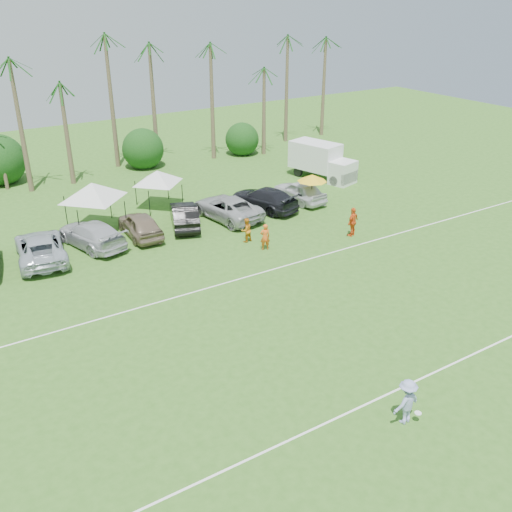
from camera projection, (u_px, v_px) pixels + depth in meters
ground at (386, 443)px, 20.82m from camera, size 120.00×120.00×0.00m
field_lines at (267, 339)px, 26.95m from camera, size 80.00×12.10×0.01m
palm_tree_4 at (17, 94)px, 44.80m from camera, size 2.40×2.40×8.90m
palm_tree_5 at (66, 79)px, 46.35m from camera, size 2.40×2.40×9.90m
palm_tree_6 at (113, 64)px, 47.91m from camera, size 2.40×2.40×10.90m
palm_tree_7 at (156, 51)px, 49.47m from camera, size 2.40×2.40×11.90m
palm_tree_8 at (208, 78)px, 52.97m from camera, size 2.40×2.40×8.90m
palm_tree_9 at (254, 64)px, 55.00m from camera, size 2.40×2.40×9.90m
palm_tree_10 at (296, 52)px, 57.04m from camera, size 2.40×2.40×10.90m
palm_tree_11 at (328, 41)px, 58.60m from camera, size 2.40×2.40×11.90m
bush_tree_1 at (1, 165)px, 47.04m from camera, size 4.00×4.00×4.00m
bush_tree_2 at (139, 146)px, 52.80m from camera, size 4.00×4.00×4.00m
bush_tree_3 at (232, 132)px, 57.61m from camera, size 4.00×4.00×4.00m
sideline_player_a at (265, 237)px, 35.84m from camera, size 0.73×0.59×1.74m
sideline_player_b at (246, 230)px, 36.98m from camera, size 0.86×0.72×1.62m
sideline_player_c at (353, 222)px, 37.80m from camera, size 1.26×0.86×1.99m
box_truck at (322, 160)px, 49.00m from camera, size 3.71×6.26×3.03m
canopy_tent_left at (91, 183)px, 37.78m from camera, size 4.83×4.83×3.91m
canopy_tent_right at (157, 171)px, 42.04m from camera, size 4.09×4.09×3.31m
market_umbrella at (312, 178)px, 42.37m from camera, size 2.25×2.25×2.50m
frisbee_player at (407, 402)px, 21.46m from camera, size 1.27×0.79×1.91m
parked_car_2 at (40, 248)px, 34.47m from camera, size 3.48×6.21×1.64m
parked_car_3 at (91, 234)px, 36.37m from camera, size 3.69×6.05×1.64m
parked_car_4 at (140, 225)px, 37.81m from camera, size 2.14×4.89×1.64m
parked_car_5 at (184, 215)px, 39.41m from camera, size 3.34×5.27×1.64m
parked_car_6 at (227, 208)px, 40.74m from camera, size 3.56×6.24×1.64m
parked_car_7 at (264, 199)px, 42.47m from camera, size 3.73×6.06×1.64m
parked_car_8 at (300, 191)px, 43.99m from camera, size 2.31×4.95×1.64m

